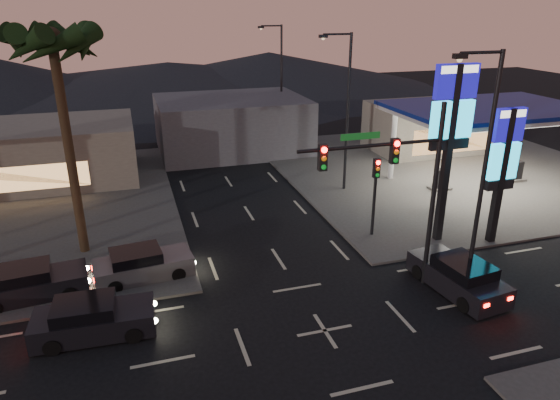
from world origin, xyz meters
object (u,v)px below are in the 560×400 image
object	(u,v)px
gas_station	(489,112)
car_lane_b_mid	(30,284)
traffic_signal_mast	(398,174)
pylon_sign_tall	(452,120)
pylon_sign_short	(504,156)
suv_station	(459,276)
car_lane_b_front	(142,265)
car_lane_a_front	(92,319)

from	to	relation	value
gas_station	car_lane_b_mid	world-z (taller)	gas_station
gas_station	traffic_signal_mast	distance (m)	15.82
pylon_sign_tall	pylon_sign_short	size ratio (longest dim) A/B	1.29
car_lane_b_mid	suv_station	world-z (taller)	suv_station
car_lane_b_front	car_lane_a_front	bearing A→B (deg)	-117.59
pylon_sign_tall	car_lane_b_mid	size ratio (longest dim) A/B	1.95
gas_station	traffic_signal_mast	xyz separation A→B (m)	(-12.24, -10.01, 0.15)
car_lane_a_front	suv_station	distance (m)	14.88
pylon_sign_short	car_lane_b_front	xyz separation A→B (m)	(-17.36, 1.55, -3.99)
pylon_sign_short	car_lane_a_front	world-z (taller)	pylon_sign_short
gas_station	car_lane_a_front	world-z (taller)	gas_station
car_lane_a_front	suv_station	world-z (taller)	suv_station
pylon_sign_tall	traffic_signal_mast	distance (m)	6.02
pylon_sign_tall	car_lane_a_front	bearing A→B (deg)	-169.28
car_lane_b_mid	suv_station	xyz separation A→B (m)	(17.39, -4.79, 0.03)
car_lane_a_front	car_lane_b_front	world-z (taller)	car_lane_a_front
traffic_signal_mast	suv_station	bearing A→B (deg)	-20.16
car_lane_a_front	gas_station	bearing A→B (deg)	21.72
traffic_signal_mast	car_lane_b_mid	distance (m)	15.79
gas_station	car_lane_a_front	size ratio (longest dim) A/B	2.70
car_lane_b_mid	suv_station	distance (m)	18.04
traffic_signal_mast	car_lane_a_front	distance (m)	12.90
pylon_sign_short	car_lane_b_front	size ratio (longest dim) A/B	1.54
pylon_sign_tall	car_lane_a_front	world-z (taller)	pylon_sign_tall
traffic_signal_mast	car_lane_b_front	bearing A→B (deg)	158.12
car_lane_b_mid	pylon_sign_tall	bearing A→B (deg)	-0.78
car_lane_b_front	suv_station	world-z (taller)	suv_station
pylon_sign_tall	suv_station	size ratio (longest dim) A/B	1.91
gas_station	car_lane_b_mid	distance (m)	27.94
gas_station	suv_station	bearing A→B (deg)	-130.73
car_lane_b_front	gas_station	bearing A→B (deg)	14.90
traffic_signal_mast	car_lane_a_front	world-z (taller)	traffic_signal_mast
car_lane_b_front	car_lane_b_mid	size ratio (longest dim) A/B	0.98
traffic_signal_mast	car_lane_a_front	bearing A→B (deg)	178.44
pylon_sign_tall	pylon_sign_short	world-z (taller)	pylon_sign_tall
traffic_signal_mast	suv_station	world-z (taller)	traffic_signal_mast
gas_station	suv_station	xyz separation A→B (m)	(-9.49, -11.02, -4.38)
gas_station	pylon_sign_tall	xyz separation A→B (m)	(-7.50, -6.50, 1.31)
suv_station	pylon_sign_tall	bearing A→B (deg)	66.23
pylon_sign_tall	car_lane_a_front	size ratio (longest dim) A/B	1.99
car_lane_a_front	car_lane_b_front	distance (m)	4.21
gas_station	car_lane_a_front	bearing A→B (deg)	-158.28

